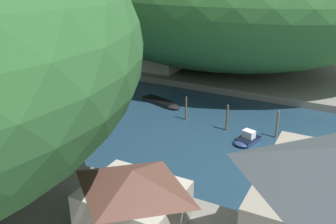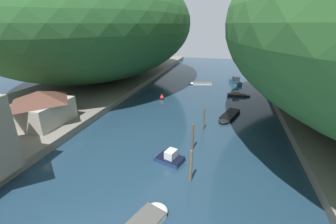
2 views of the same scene
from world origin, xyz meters
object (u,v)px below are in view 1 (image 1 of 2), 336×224
(right_bank_cottage, at_px, (163,53))
(channel_buoy_near, at_px, (66,126))
(boat_far_right_bank, at_px, (163,103))
(boat_moored_right, at_px, (246,140))
(boat_far_upstream, at_px, (45,76))
(boat_small_dinghy, at_px, (100,86))
(boat_open_rowboat, at_px, (325,154))
(boathouse_shed, at_px, (133,197))
(boat_near_quay, at_px, (20,96))

(right_bank_cottage, distance_m, channel_buoy_near, 25.61)
(boat_far_right_bank, height_order, boat_moored_right, boat_moored_right)
(boat_far_upstream, relative_size, boat_small_dinghy, 1.31)
(boat_far_upstream, distance_m, boat_moored_right, 37.36)
(boat_far_right_bank, relative_size, boat_small_dinghy, 1.43)
(boat_open_rowboat, height_order, boat_small_dinghy, boat_small_dinghy)
(boat_open_rowboat, relative_size, boat_far_upstream, 0.69)
(boat_open_rowboat, xyz_separation_m, boat_small_dinghy, (7.12, 33.76, 0.03))
(boathouse_shed, bearing_deg, boat_far_upstream, 53.09)
(boat_far_right_bank, relative_size, boat_moored_right, 1.77)
(boat_moored_right, relative_size, channel_buoy_near, 3.23)
(boat_moored_right, bearing_deg, boat_far_right_bank, -6.96)
(right_bank_cottage, height_order, channel_buoy_near, right_bank_cottage)
(boat_small_dinghy, height_order, channel_buoy_near, channel_buoy_near)
(boat_far_right_bank, bearing_deg, boat_open_rowboat, 93.90)
(boat_far_upstream, distance_m, channel_buoy_near, 21.69)
(boat_far_right_bank, bearing_deg, right_bank_cottage, -134.57)
(boat_open_rowboat, height_order, boat_near_quay, boat_open_rowboat)
(right_bank_cottage, xyz_separation_m, boat_open_rowboat, (-18.14, -28.40, -3.53))
(boathouse_shed, xyz_separation_m, boat_small_dinghy, (26.01, 22.79, -3.03))
(boathouse_shed, height_order, boat_far_right_bank, boathouse_shed)
(right_bank_cottage, bearing_deg, boat_moored_right, -132.72)
(boat_open_rowboat, bearing_deg, boat_far_right_bank, 96.63)
(boathouse_shed, distance_m, right_bank_cottage, 40.92)
(boathouse_shed, height_order, boat_open_rowboat, boathouse_shed)
(boat_near_quay, distance_m, boat_small_dinghy, 11.80)
(right_bank_cottage, bearing_deg, boat_open_rowboat, -122.56)
(boat_far_upstream, relative_size, boat_moored_right, 1.63)
(boat_open_rowboat, relative_size, boat_moored_right, 1.12)
(right_bank_cottage, bearing_deg, boathouse_shed, -154.79)
(boat_open_rowboat, xyz_separation_m, boat_moored_right, (-0.70, 8.01, 0.14))
(boat_far_upstream, distance_m, boat_far_right_bank, 23.07)
(boat_far_upstream, distance_m, boat_near_quay, 8.87)
(right_bank_cottage, bearing_deg, boat_near_quay, 146.81)
(boathouse_shed, bearing_deg, right_bank_cottage, 25.21)
(boat_far_upstream, bearing_deg, channel_buoy_near, -144.23)
(boat_open_rowboat, distance_m, boat_small_dinghy, 34.50)
(right_bank_cottage, bearing_deg, boat_far_upstream, 125.72)
(boat_far_right_bank, height_order, boat_small_dinghy, boat_small_dinghy)
(boat_near_quay, bearing_deg, boat_far_upstream, -80.83)
(boat_far_upstream, relative_size, channel_buoy_near, 5.26)
(right_bank_cottage, xyz_separation_m, boat_far_right_bank, (-12.84, -6.76, -3.52))
(boat_small_dinghy, relative_size, channel_buoy_near, 4.00)
(right_bank_cottage, xyz_separation_m, boat_small_dinghy, (-11.02, 5.36, -3.49))
(boat_near_quay, height_order, boat_moored_right, boat_moored_right)
(boat_far_upstream, bearing_deg, right_bank_cottage, -69.41)
(boat_near_quay, relative_size, channel_buoy_near, 4.96)
(boat_small_dinghy, height_order, boat_moored_right, boat_moored_right)
(boathouse_shed, xyz_separation_m, boat_open_rowboat, (18.89, -10.97, -3.06))
(boathouse_shed, distance_m, boat_small_dinghy, 34.71)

